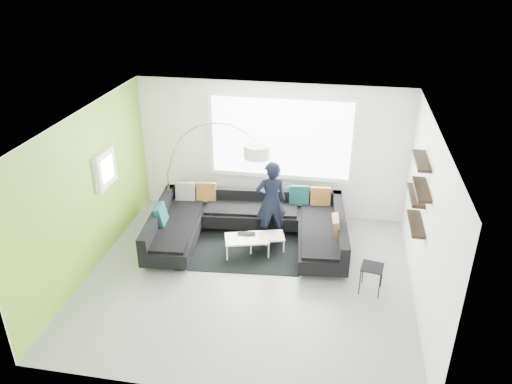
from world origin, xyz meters
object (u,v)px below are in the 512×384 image
person (271,201)px  coffee_table (257,243)px  arc_lamp (167,172)px  sectional_sofa (248,228)px  laptop (246,235)px  side_table (371,279)px

person → coffee_table: bearing=47.8°
arc_lamp → person: arc_lamp is taller
sectional_sofa → laptop: 0.26m
coffee_table → side_table: bearing=-37.6°
sectional_sofa → laptop: bearing=-92.3°
coffee_table → laptop: bearing=175.5°
side_table → person: 2.37m
side_table → laptop: (-2.25, 0.80, 0.11)m
coffee_table → side_table: 2.22m
coffee_table → arc_lamp: (-1.93, 0.76, 0.96)m
coffee_table → person: person is taller
side_table → person: (-1.87, 1.34, 0.57)m
arc_lamp → side_table: 4.39m
sectional_sofa → laptop: (0.02, -0.26, 0.01)m
sectional_sofa → side_table: bearing=-30.8°
sectional_sofa → arc_lamp: arc_lamp is taller
person → laptop: size_ratio=4.63×
sectional_sofa → coffee_table: size_ratio=3.72×
arc_lamp → side_table: arc_lamp is taller
laptop → person: bearing=49.2°
person → laptop: (-0.38, -0.53, -0.46)m
coffee_table → person: bearing=54.2°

